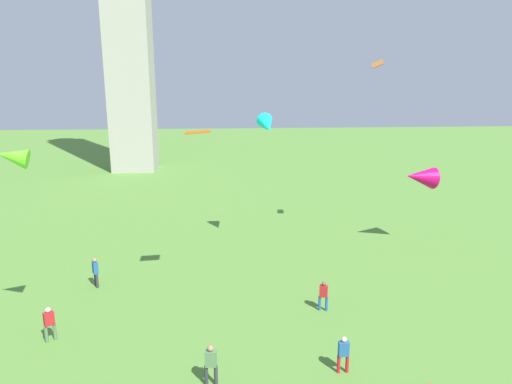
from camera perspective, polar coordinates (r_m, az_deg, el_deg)
The scene contains 10 objects.
person_0 at distance 19.39m, azimuth -5.74°, elevation -20.65°, with size 0.55×0.29×1.77m.
person_1 at distance 24.96m, azimuth 8.51°, elevation -12.63°, with size 0.50×0.36×1.67m.
person_2 at distance 28.99m, azimuth -19.61°, elevation -9.32°, with size 0.46×0.54×1.81m.
person_3 at distance 24.09m, azimuth -24.64°, elevation -14.71°, with size 0.52×0.47×1.73m.
person_5 at distance 20.34m, azimuth 10.99°, elevation -19.26°, with size 0.51×0.25×1.66m.
kite_flying_1 at distance 23.80m, azimuth -7.37°, elevation 7.52°, with size 1.37×0.98×0.17m.
kite_flying_2 at distance 33.99m, azimuth 15.11°, elevation 15.36°, with size 0.99×1.34×0.72m.
kite_flying_3 at distance 34.84m, azimuth 20.01°, elevation 1.79°, with size 2.61×1.92×1.85m.
kite_flying_4 at distance 21.72m, azimuth -28.42°, elevation 3.95°, with size 1.51×1.08×1.13m.
kite_flying_5 at distance 31.55m, azimuth 1.38°, elevation 8.42°, with size 1.41×2.05×1.65m.
Camera 1 is at (-1.03, -6.37, 11.83)m, focal length 31.68 mm.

